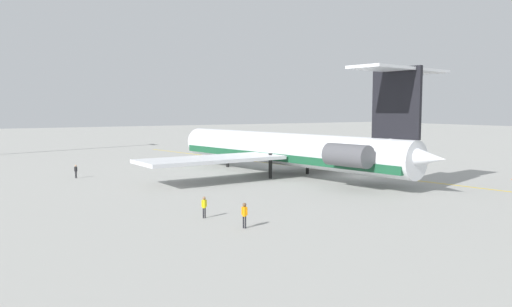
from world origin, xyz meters
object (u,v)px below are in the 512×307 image
ground_crew_near_tail (76,170)px  ground_crew_starboard (204,204)px  ground_crew_portside (244,212)px  safety_cone_wingtip (285,152)px  ground_crew_near_nose (309,150)px  main_jetliner (289,149)px

ground_crew_near_tail → ground_crew_starboard: ground_crew_starboard is taller
ground_crew_portside → safety_cone_wingtip: bearing=-165.5°
ground_crew_starboard → ground_crew_near_tail: bearing=15.4°
safety_cone_wingtip → ground_crew_starboard: bearing=138.8°
ground_crew_near_nose → ground_crew_starboard: bearing=-82.6°
main_jetliner → ground_crew_starboard: main_jetliner is taller
main_jetliner → safety_cone_wingtip: main_jetliner is taller
main_jetliner → ground_crew_near_nose: (19.19, -17.76, -2.35)m
ground_crew_starboard → safety_cone_wingtip: bearing=-33.8°
main_jetliner → ground_crew_starboard: size_ratio=25.47×
main_jetliner → ground_crew_near_tail: bearing=53.6°
ground_crew_portside → ground_crew_starboard: (4.43, 1.06, -0.08)m
ground_crew_portside → ground_crew_near_tail: bearing=-119.2°
ground_crew_starboard → ground_crew_portside: bearing=-159.2°
ground_crew_portside → ground_crew_starboard: 4.56m
main_jetliner → ground_crew_near_nose: bearing=-51.8°
ground_crew_starboard → safety_cone_wingtip: size_ratio=3.10×
safety_cone_wingtip → ground_crew_near_tail: bearing=108.6°
ground_crew_near_nose → ground_crew_portside: (-39.78, 36.19, 0.05)m
ground_crew_portside → ground_crew_starboard: ground_crew_portside is taller
ground_crew_near_nose → safety_cone_wingtip: size_ratio=3.18×
ground_crew_near_nose → ground_crew_starboard: ground_crew_near_nose is taller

